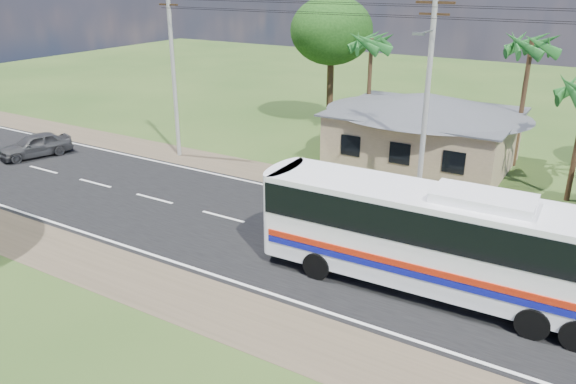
# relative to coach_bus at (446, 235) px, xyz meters

# --- Properties ---
(ground) EXTENTS (120.00, 120.00, 0.00)m
(ground) POSITION_rel_coach_bus_xyz_m (-6.56, 1.38, -2.37)
(ground) COLOR #264117
(ground) RESTS_ON ground
(road) EXTENTS (120.00, 16.00, 0.03)m
(road) POSITION_rel_coach_bus_xyz_m (-6.56, 1.38, -2.36)
(road) COLOR black
(road) RESTS_ON ground
(house) EXTENTS (12.40, 10.00, 5.00)m
(house) POSITION_rel_coach_bus_xyz_m (-5.56, 14.38, 0.27)
(house) COLOR tan
(house) RESTS_ON ground
(utility_poles) EXTENTS (32.80, 2.22, 11.00)m
(utility_poles) POSITION_rel_coach_bus_xyz_m (-3.89, 7.86, 3.40)
(utility_poles) COLOR #9E9E99
(utility_poles) RESTS_ON ground
(palm_mid) EXTENTS (2.80, 2.80, 8.20)m
(palm_mid) POSITION_rel_coach_bus_xyz_m (-0.56, 16.88, 4.79)
(palm_mid) COLOR #47301E
(palm_mid) RESTS_ON ground
(palm_far) EXTENTS (2.80, 2.80, 7.70)m
(palm_far) POSITION_rel_coach_bus_xyz_m (-10.56, 17.38, 4.31)
(palm_far) COLOR #47301E
(palm_far) RESTS_ON ground
(tree_behind_house) EXTENTS (6.00, 6.00, 9.61)m
(tree_behind_house) POSITION_rel_coach_bus_xyz_m (-14.56, 19.38, 4.75)
(tree_behind_house) COLOR #47301E
(tree_behind_house) RESTS_ON ground
(coach_bus) EXTENTS (13.43, 3.22, 4.14)m
(coach_bus) POSITION_rel_coach_bus_xyz_m (0.00, 0.00, 0.00)
(coach_bus) COLOR white
(coach_bus) RESTS_ON ground
(person) EXTENTS (0.80, 0.67, 1.88)m
(person) POSITION_rel_coach_bus_xyz_m (1.39, 6.96, -1.43)
(person) COLOR #1C429A
(person) RESTS_ON ground
(small_car) EXTENTS (3.09, 4.76, 1.51)m
(small_car) POSITION_rel_coach_bus_xyz_m (-27.27, 2.91, -1.62)
(small_car) COLOR #2E2E30
(small_car) RESTS_ON ground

